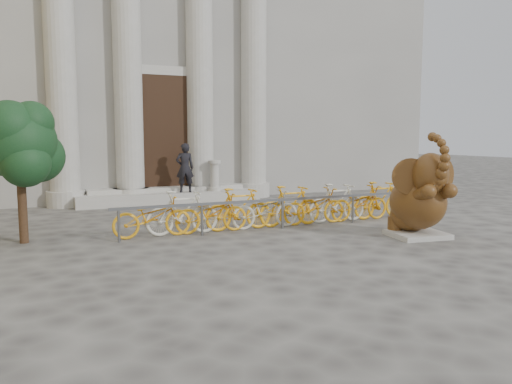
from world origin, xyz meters
name	(u,v)px	position (x,y,z in m)	size (l,w,h in m)	color
ground	(316,274)	(0.00, 0.00, 0.00)	(80.00, 80.00, 0.00)	#474442
classical_building	(135,45)	(0.00, 14.93, 5.98)	(22.00, 10.70, 12.00)	gray
entrance_steps	(170,197)	(0.00, 9.40, 0.18)	(6.00, 1.20, 0.36)	#A8A59E
elephant_statue	(419,200)	(3.55, 1.63, 0.82)	(1.50, 1.74, 2.26)	#A8A59E
bike_rack	(277,207)	(1.28, 3.98, 0.50)	(8.00, 0.53, 1.00)	slate
tree	(21,145)	(-4.28, 4.46, 2.02)	(1.67, 1.53, 2.90)	#332114
pedestrian	(185,168)	(0.42, 9.05, 1.16)	(0.58, 0.38, 1.60)	black
balustrade_post	(215,177)	(1.46, 9.10, 0.83)	(0.42, 0.42, 1.02)	#A8A59E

